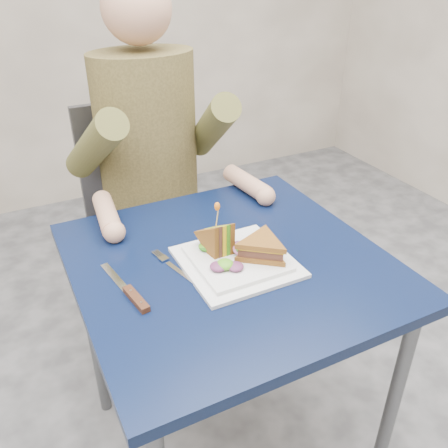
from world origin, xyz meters
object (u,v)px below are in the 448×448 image
table (229,284)px  diner (147,121)px  sandwich_flat (262,248)px  chair (146,207)px  fork (175,268)px  plate (237,261)px  knife (132,295)px  sandwich_upright (217,239)px

table → diner: 0.64m
table → sandwich_flat: sandwich_flat is taller
chair → fork: bearing=-101.5°
chair → plate: bearing=-89.5°
plate → knife: size_ratio=1.18×
chair → diner: (-0.00, -0.11, 0.37)m
chair → diner: 0.39m
diner → knife: 0.70m
chair → sandwich_flat: 0.79m
chair → diner: diner is taller
sandwich_flat → knife: (-0.32, 0.02, -0.04)m
plate → knife: (-0.27, -0.01, -0.00)m
chair → fork: 0.72m
table → sandwich_upright: size_ratio=6.09×
table → chair: (0.00, 0.70, -0.11)m
diner → sandwich_flat: 0.66m
chair → knife: (-0.26, -0.74, 0.20)m
diner → sandwich_upright: size_ratio=6.05×
plate → knife: bearing=-178.3°
fork → plate: bearing=-19.0°
chair → diner: bearing=-90.0°
plate → sandwich_flat: bearing=-24.4°
table → chair: 0.71m
table → diner: bearing=90.0°
diner → sandwich_upright: (-0.02, -0.57, -0.13)m
fork → knife: (-0.12, -0.06, 0.00)m
diner → chair: bearing=90.0°
chair → sandwich_upright: 0.73m
sandwich_flat → table: bearing=139.7°
sandwich_upright → fork: bearing=177.8°
table → fork: fork is taller
diner → sandwich_flat: diner is taller
plate → fork: size_ratio=1.46×
diner → plate: diner is taller
diner → plate: (0.01, -0.62, -0.18)m
chair → plate: size_ratio=3.58×
diner → knife: diner is taller
plate → sandwich_flat: size_ratio=1.31×
plate → diner: bearing=90.6°
knife → fork: bearing=24.7°
plate → knife: 0.27m
plate → sandwich_flat: (0.06, -0.03, 0.04)m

